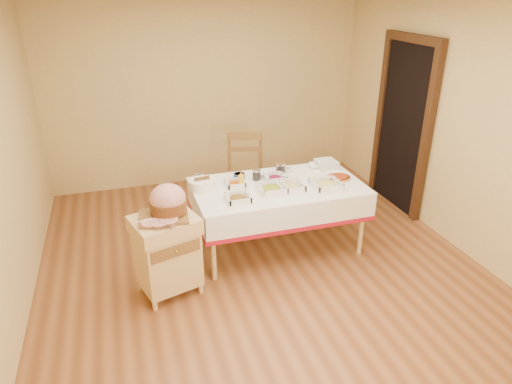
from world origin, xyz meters
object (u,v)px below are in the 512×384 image
at_px(mustard_bottle, 241,181).
at_px(brass_platter, 337,178).
at_px(dining_table, 278,199).
at_px(dining_chair, 245,174).
at_px(plate_stack, 326,164).
at_px(preserve_jar_left, 257,175).
at_px(butcher_cart, 167,251).
at_px(preserve_jar_right, 280,170).
at_px(ham_on_board, 167,203).
at_px(bread_basket, 202,184).

height_order(mustard_bottle, brass_platter, mustard_bottle).
height_order(dining_table, mustard_bottle, mustard_bottle).
bearing_deg(mustard_bottle, dining_table, -5.92).
bearing_deg(mustard_bottle, dining_chair, 71.74).
height_order(dining_table, plate_stack, plate_stack).
xyz_separation_m(preserve_jar_left, brass_platter, (0.86, -0.26, -0.04)).
xyz_separation_m(butcher_cart, brass_platter, (1.96, 0.44, 0.32)).
height_order(preserve_jar_right, plate_stack, preserve_jar_right).
bearing_deg(preserve_jar_right, preserve_jar_left, -169.05).
bearing_deg(preserve_jar_right, ham_on_board, -152.04).
distance_m(preserve_jar_right, plate_stack, 0.60).
relative_size(dining_chair, bread_basket, 3.78).
bearing_deg(plate_stack, dining_chair, 143.16).
height_order(ham_on_board, plate_stack, ham_on_board).
distance_m(butcher_cart, dining_chair, 1.85).
height_order(ham_on_board, bread_basket, ham_on_board).
bearing_deg(dining_chair, dining_table, -83.96).
bearing_deg(dining_chair, ham_on_board, -129.05).
bearing_deg(bread_basket, preserve_jar_left, 5.67).
xyz_separation_m(butcher_cart, dining_chair, (1.17, 1.43, 0.08)).
xyz_separation_m(preserve_jar_left, plate_stack, (0.90, 0.11, -0.01)).
bearing_deg(ham_on_board, dining_table, 19.96).
distance_m(dining_chair, bread_basket, 1.09).
bearing_deg(mustard_bottle, ham_on_board, -149.58).
relative_size(dining_table, dining_chair, 1.75).
xyz_separation_m(ham_on_board, mustard_bottle, (0.83, 0.49, -0.09)).
bearing_deg(dining_chair, brass_platter, -51.54).
height_order(dining_chair, bread_basket, dining_chair).
bearing_deg(mustard_bottle, preserve_jar_left, 37.76).
distance_m(dining_chair, brass_platter, 1.28).
bearing_deg(preserve_jar_left, preserve_jar_right, 10.95).
relative_size(butcher_cart, brass_platter, 2.65).
relative_size(dining_chair, mustard_bottle, 5.67).
bearing_deg(dining_table, mustard_bottle, 174.08).
bearing_deg(brass_platter, butcher_cart, -167.36).
xyz_separation_m(mustard_bottle, plate_stack, (1.12, 0.29, -0.04)).
distance_m(dining_table, brass_platter, 0.71).
height_order(butcher_cart, ham_on_board, ham_on_board).
distance_m(dining_table, bread_basket, 0.84).
bearing_deg(preserve_jar_right, plate_stack, 5.29).
relative_size(dining_table, bread_basket, 6.63).
bearing_deg(butcher_cart, ham_on_board, 38.03).
relative_size(dining_table, plate_stack, 7.95).
xyz_separation_m(dining_chair, bread_basket, (-0.69, -0.79, 0.28)).
xyz_separation_m(butcher_cart, ham_on_board, (0.05, 0.04, 0.48)).
relative_size(ham_on_board, brass_platter, 1.54).
relative_size(preserve_jar_right, brass_platter, 0.45).
distance_m(ham_on_board, preserve_jar_right, 1.54).
height_order(dining_table, preserve_jar_left, preserve_jar_left).
relative_size(preserve_jar_right, plate_stack, 0.59).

